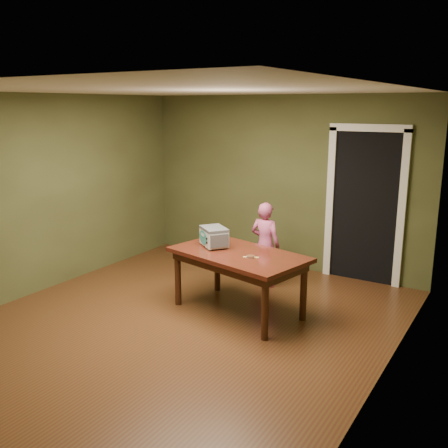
% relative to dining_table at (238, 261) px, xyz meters
% --- Properties ---
extents(floor, '(5.00, 5.00, 0.00)m').
position_rel_dining_table_xyz_m(floor, '(-0.38, -0.57, -0.65)').
color(floor, '#4F3216').
rests_on(floor, ground).
extents(room_shell, '(4.52, 5.02, 2.61)m').
position_rel_dining_table_xyz_m(room_shell, '(-0.38, -0.57, 1.06)').
color(room_shell, '#4E552D').
rests_on(room_shell, ground).
extents(doorway, '(1.10, 0.66, 2.25)m').
position_rel_dining_table_xyz_m(doorway, '(0.92, 2.21, 0.41)').
color(doorway, black).
rests_on(doorway, ground).
extents(dining_table, '(1.75, 1.22, 0.75)m').
position_rel_dining_table_xyz_m(dining_table, '(0.00, 0.00, 0.00)').
color(dining_table, '#3D190D').
rests_on(dining_table, floor).
extents(toy_oven, '(0.45, 0.43, 0.24)m').
position_rel_dining_table_xyz_m(toy_oven, '(-0.39, 0.07, 0.23)').
color(toy_oven, '#4C4F54').
rests_on(toy_oven, dining_table).
extents(baking_pan, '(0.10, 0.10, 0.02)m').
position_rel_dining_table_xyz_m(baking_pan, '(0.22, -0.10, 0.11)').
color(baking_pan, silver).
rests_on(baking_pan, dining_table).
extents(spatula, '(0.17, 0.10, 0.01)m').
position_rel_dining_table_xyz_m(spatula, '(0.22, -0.10, 0.10)').
color(spatula, '#FFDF6E').
rests_on(spatula, dining_table).
extents(child, '(0.43, 0.29, 1.18)m').
position_rel_dining_table_xyz_m(child, '(-0.15, 0.99, -0.06)').
color(child, '#C14F7F').
rests_on(child, floor).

